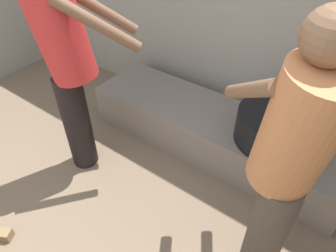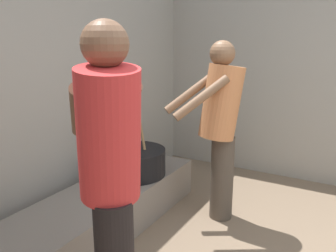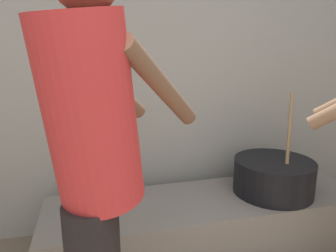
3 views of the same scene
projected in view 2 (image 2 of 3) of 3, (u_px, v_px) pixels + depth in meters
name	position (u px, v px, depth m)	size (l,w,h in m)	color
block_enclosure_rear	(15.00, 97.00, 2.63)	(4.97, 0.20, 2.27)	#9E998E
hearth_ledge	(100.00, 213.00, 2.86)	(2.15, 0.60, 0.35)	slate
cooking_pot_main	(135.00, 162.00, 3.18)	(0.55, 0.55, 0.69)	black
cook_in_orange_shirt	(221.00, 122.00, 2.93)	(0.68, 0.69, 1.55)	#4C4238
cook_in_red_shirt	(110.00, 169.00, 1.70)	(0.70, 0.71, 1.65)	black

